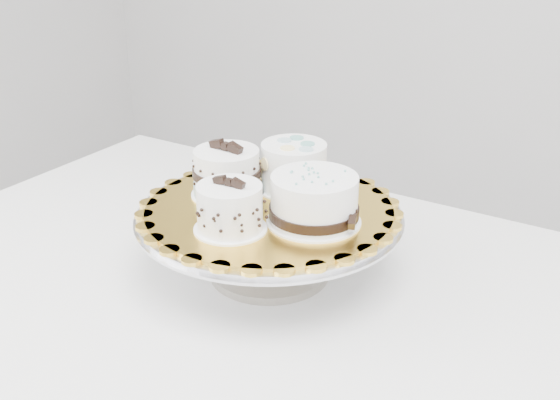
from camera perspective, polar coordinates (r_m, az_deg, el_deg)
The scene contains 7 objects.
table at distance 1.10m, azimuth -1.66°, elevation -9.99°, with size 1.24×0.83×0.75m.
cake_stand at distance 1.04m, azimuth -0.87°, elevation -2.51°, with size 0.39×0.39×0.11m.
cake_board at distance 1.03m, azimuth -0.88°, elevation -0.71°, with size 0.36×0.36×0.01m, color orange.
cake_swirl at distance 0.95m, azimuth -4.10°, elevation -0.73°, with size 0.10×0.10×0.08m.
cake_banded at distance 1.06m, azimuth -4.34°, elevation 2.07°, with size 0.11×0.11×0.09m.
cake_dots at distance 1.07m, azimuth 1.12°, elevation 2.76°, with size 0.12×0.12×0.08m.
cake_ribbon at distance 0.97m, azimuth 2.86°, elevation -0.11°, with size 0.16×0.16×0.07m.
Camera 1 is at (0.46, -0.53, 1.29)m, focal length 45.00 mm.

